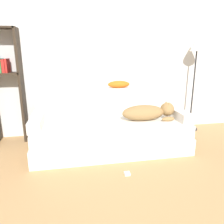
# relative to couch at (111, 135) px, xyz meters

# --- Properties ---
(wall_back) EXTENTS (6.89, 0.06, 2.70)m
(wall_back) POSITION_rel_couch_xyz_m (0.01, 0.76, 1.15)
(wall_back) COLOR silver
(wall_back) RESTS_ON ground_plane
(couch) EXTENTS (2.09, 0.93, 0.41)m
(couch) POSITION_rel_couch_xyz_m (0.00, 0.00, 0.00)
(couch) COLOR silver
(couch) RESTS_ON ground_plane
(couch_backrest) EXTENTS (2.05, 0.15, 0.40)m
(couch_backrest) POSITION_rel_couch_xyz_m (0.00, 0.40, 0.41)
(couch_backrest) COLOR silver
(couch_backrest) RESTS_ON couch
(couch_arm_left) EXTENTS (0.15, 0.74, 0.13)m
(couch_arm_left) POSITION_rel_couch_xyz_m (-0.97, -0.01, 0.27)
(couch_arm_left) COLOR silver
(couch_arm_left) RESTS_ON couch
(couch_arm_right) EXTENTS (0.15, 0.74, 0.13)m
(couch_arm_right) POSITION_rel_couch_xyz_m (0.97, -0.01, 0.27)
(couch_arm_right) COLOR silver
(couch_arm_right) RESTS_ON couch
(dog) EXTENTS (0.75, 0.27, 0.26)m
(dog) POSITION_rel_couch_xyz_m (0.52, -0.06, 0.32)
(dog) COLOR olive
(dog) RESTS_ON couch
(laptop) EXTENTS (0.34, 0.30, 0.02)m
(laptop) POSITION_rel_couch_xyz_m (-0.08, -0.03, 0.22)
(laptop) COLOR silver
(laptop) RESTS_ON couch
(throw_pillow) EXTENTS (0.33, 0.15, 0.11)m
(throw_pillow) POSITION_rel_couch_xyz_m (0.20, 0.38, 0.66)
(throw_pillow) COLOR orange
(throw_pillow) RESTS_ON couch_backrest
(bookshelf) EXTENTS (0.45, 0.26, 1.67)m
(bookshelf) POSITION_rel_couch_xyz_m (-1.46, 0.58, 0.75)
(bookshelf) COLOR #2D2319
(bookshelf) RESTS_ON ground_plane
(floor_lamp) EXTENTS (0.26, 0.26, 1.59)m
(floor_lamp) POSITION_rel_couch_xyz_m (1.53, 0.52, 1.08)
(floor_lamp) COLOR #232326
(floor_lamp) RESTS_ON ground_plane
(power_adapter) EXTENTS (0.06, 0.06, 0.03)m
(power_adapter) POSITION_rel_couch_xyz_m (0.05, -0.74, -0.19)
(power_adapter) COLOR silver
(power_adapter) RESTS_ON ground_plane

